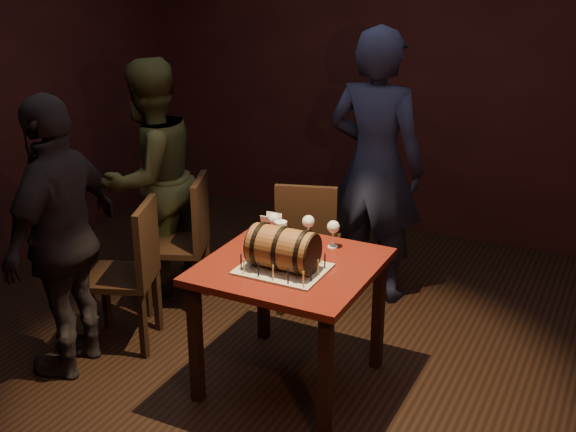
{
  "coord_description": "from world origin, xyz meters",
  "views": [
    {
      "loc": [
        1.76,
        -3.29,
        2.36
      ],
      "look_at": [
        0.08,
        0.05,
        0.95
      ],
      "focal_mm": 45.0,
      "sensor_mm": 36.0,
      "label": 1
    }
  ],
  "objects": [
    {
      "name": "barrel_cake",
      "position": [
        0.18,
        -0.21,
        0.87
      ],
      "size": [
        0.4,
        0.24,
        0.24
      ],
      "color": "brown",
      "rests_on": "cake_board"
    },
    {
      "name": "chair_left_front",
      "position": [
        -0.88,
        -0.15,
        0.52
      ],
      "size": [
        0.52,
        0.52,
        0.93
      ],
      "color": "black",
      "rests_on": "ground"
    },
    {
      "name": "wine_glass_mid",
      "position": [
        0.13,
        0.2,
        0.87
      ],
      "size": [
        0.07,
        0.07,
        0.16
      ],
      "color": "silver",
      "rests_on": "pub_table"
    },
    {
      "name": "birthday_candles",
      "position": [
        0.18,
        -0.21,
        0.8
      ],
      "size": [
        0.4,
        0.3,
        0.09
      ],
      "color": "#FFF598",
      "rests_on": "cake_board"
    },
    {
      "name": "person_left_rear",
      "position": [
        -1.25,
        0.55,
        0.83
      ],
      "size": [
        0.78,
        0.92,
        1.66
      ],
      "primitive_type": "imported",
      "rotation": [
        0.0,
        0.0,
        -1.78
      ],
      "color": "#3E3F1F",
      "rests_on": "ground"
    },
    {
      "name": "chair_left_rear",
      "position": [
        -0.86,
        0.41,
        0.52
      ],
      "size": [
        0.52,
        0.52,
        0.93
      ],
      "color": "black",
      "rests_on": "ground"
    },
    {
      "name": "cake_board",
      "position": [
        0.18,
        -0.21,
        0.76
      ],
      "size": [
        0.45,
        0.35,
        0.01
      ],
      "primitive_type": "cube",
      "color": "#AD9E8B",
      "rests_on": "pub_table"
    },
    {
      "name": "person_left_front",
      "position": [
        -1.05,
        -0.51,
        0.82
      ],
      "size": [
        0.54,
        1.01,
        1.64
      ],
      "primitive_type": "imported",
      "rotation": [
        0.0,
        0.0,
        -1.42
      ],
      "color": "black",
      "rests_on": "ground"
    },
    {
      "name": "pub_table",
      "position": [
        0.18,
        -0.11,
        0.64
      ],
      "size": [
        0.9,
        0.9,
        0.75
      ],
      "color": "#4C110C",
      "rests_on": "ground"
    },
    {
      "name": "person_back",
      "position": [
        0.18,
        1.17,
        0.94
      ],
      "size": [
        0.72,
        0.49,
        1.89
      ],
      "primitive_type": "imported",
      "rotation": [
        0.0,
        0.0,
        3.08
      ],
      "color": "#1B1D36",
      "rests_on": "ground"
    },
    {
      "name": "pint_of_ale",
      "position": [
        0.02,
        0.07,
        0.82
      ],
      "size": [
        0.07,
        0.07,
        0.15
      ],
      "color": "silver",
      "rests_on": "pub_table"
    },
    {
      "name": "chair_back",
      "position": [
        -0.11,
        0.72,
        0.52
      ],
      "size": [
        0.5,
        0.5,
        0.93
      ],
      "color": "black",
      "rests_on": "ground"
    },
    {
      "name": "wine_glass_right",
      "position": [
        0.3,
        0.19,
        0.87
      ],
      "size": [
        0.07,
        0.07,
        0.16
      ],
      "color": "silver",
      "rests_on": "pub_table"
    },
    {
      "name": "room_shell",
      "position": [
        0.0,
        0.0,
        1.4
      ],
      "size": [
        5.04,
        5.04,
        2.8
      ],
      "color": "black",
      "rests_on": "ground"
    },
    {
      "name": "menu_card",
      "position": [
        -0.1,
        0.18,
        0.81
      ],
      "size": [
        0.1,
        0.05,
        0.13
      ],
      "primitive_type": null,
      "color": "white",
      "rests_on": "pub_table"
    },
    {
      "name": "wine_glass_left",
      "position": [
        -0.06,
        0.15,
        0.87
      ],
      "size": [
        0.07,
        0.07,
        0.16
      ],
      "color": "silver",
      "rests_on": "pub_table"
    }
  ]
}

